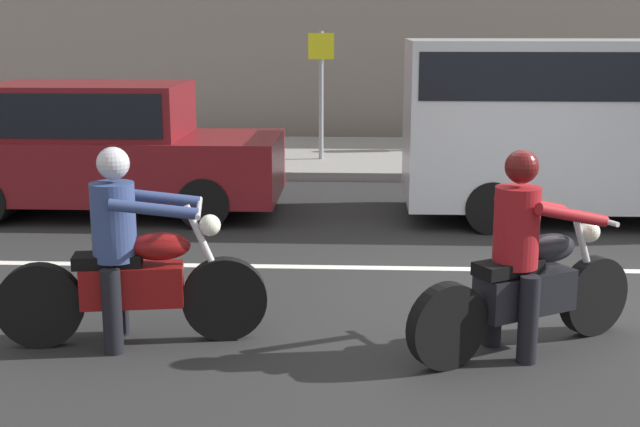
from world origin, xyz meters
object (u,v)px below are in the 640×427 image
(motorcycle_with_rider_denim_blue, at_px, (130,265))
(parked_sedan_maroon, at_px, (103,148))
(parked_van_silver, at_px, (613,116))
(street_sign_post, at_px, (321,82))
(motorcycle_with_rider_crimson, at_px, (525,271))
(pedestrian_bystander, at_px, (464,96))

(motorcycle_with_rider_denim_blue, xyz_separation_m, parked_sedan_maroon, (-1.59, 4.61, 0.24))
(parked_van_silver, relative_size, street_sign_post, 2.36)
(motorcycle_with_rider_crimson, xyz_separation_m, pedestrian_bystander, (0.66, 9.77, 0.52))
(motorcycle_with_rider_crimson, bearing_deg, parked_sedan_maroon, 135.00)
(motorcycle_with_rider_crimson, distance_m, parked_sedan_maroon, 6.55)
(parked_sedan_maroon, relative_size, parked_van_silver, 0.86)
(parked_van_silver, xyz_separation_m, street_sign_post, (-3.88, 3.88, 0.16))
(motorcycle_with_rider_denim_blue, relative_size, parked_sedan_maroon, 0.47)
(motorcycle_with_rider_denim_blue, xyz_separation_m, parked_van_silver, (4.97, 4.63, 0.69))
(parked_van_silver, xyz_separation_m, pedestrian_bystander, (-1.27, 5.13, -0.17))
(parked_van_silver, distance_m, street_sign_post, 5.49)
(parked_sedan_maroon, xyz_separation_m, pedestrian_bystander, (5.29, 5.14, 0.27))
(street_sign_post, bearing_deg, pedestrian_bystander, 25.43)
(parked_van_silver, height_order, street_sign_post, street_sign_post)
(parked_van_silver, bearing_deg, motorcycle_with_rider_denim_blue, -137.06)
(motorcycle_with_rider_denim_blue, distance_m, pedestrian_bystander, 10.44)
(motorcycle_with_rider_crimson, xyz_separation_m, motorcycle_with_rider_denim_blue, (-3.04, 0.02, -0.00))
(motorcycle_with_rider_denim_blue, height_order, street_sign_post, street_sign_post)
(motorcycle_with_rider_crimson, bearing_deg, motorcycle_with_rider_denim_blue, 179.66)
(motorcycle_with_rider_denim_blue, relative_size, parked_van_silver, 0.40)
(motorcycle_with_rider_denim_blue, xyz_separation_m, pedestrian_bystander, (3.70, 9.75, 0.52))
(motorcycle_with_rider_denim_blue, height_order, parked_van_silver, parked_van_silver)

